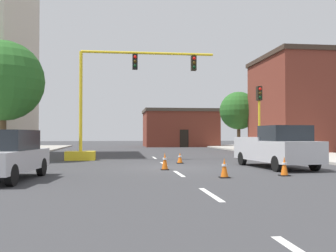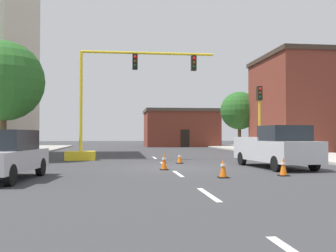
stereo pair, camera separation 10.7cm
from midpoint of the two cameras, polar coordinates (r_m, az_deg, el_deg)
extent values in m
plane|color=#38383A|center=(18.86, 0.04, -6.06)|extent=(160.00, 160.00, 0.00)
cube|color=#B2ADA3|center=(30.15, 20.65, -4.04)|extent=(6.00, 56.00, 0.14)
cube|color=silver|center=(10.53, 5.94, -9.84)|extent=(0.16, 2.40, 0.01)
cube|color=silver|center=(15.90, 1.41, -6.94)|extent=(0.16, 2.40, 0.01)
cube|color=silver|center=(21.33, -0.80, -5.49)|extent=(0.16, 2.40, 0.01)
cube|color=silver|center=(26.79, -2.11, -4.62)|extent=(0.16, 2.40, 0.01)
cube|color=brown|center=(53.01, 1.62, -0.51)|extent=(9.43, 7.60, 4.54)
cube|color=#4C4238|center=(53.10, 1.62, 2.15)|extent=(9.73, 7.90, 0.40)
cube|color=black|center=(49.22, 2.30, -1.82)|extent=(1.10, 0.06, 2.20)
cube|color=brown|center=(39.12, 21.29, 2.68)|extent=(11.05, 9.19, 8.41)
cube|color=#3D2D23|center=(39.66, 21.24, 9.04)|extent=(11.35, 9.49, 0.40)
cube|color=yellow|center=(24.92, -12.70, -4.22)|extent=(1.80, 1.20, 0.55)
cylinder|color=yellow|center=(24.97, -12.66, 3.53)|extent=(0.20, 0.20, 6.20)
cylinder|color=yellow|center=(25.37, -3.01, 10.51)|extent=(8.37, 0.16, 0.16)
cube|color=black|center=(25.21, -4.94, 9.25)|extent=(0.32, 0.36, 0.95)
sphere|color=red|center=(25.08, -4.92, 9.95)|extent=(0.20, 0.20, 0.20)
sphere|color=#38280A|center=(25.02, -4.92, 9.32)|extent=(0.20, 0.20, 0.20)
sphere|color=black|center=(24.97, -4.92, 8.69)|extent=(0.20, 0.20, 0.20)
cube|color=black|center=(25.63, 3.62, 9.08)|extent=(0.32, 0.36, 0.95)
sphere|color=red|center=(25.50, 3.70, 9.76)|extent=(0.20, 0.20, 0.20)
sphere|color=#38280A|center=(25.45, 3.70, 9.14)|extent=(0.20, 0.20, 0.20)
sphere|color=black|center=(25.40, 3.70, 8.52)|extent=(0.20, 0.20, 0.20)
cylinder|color=yellow|center=(26.80, 13.00, 0.53)|extent=(0.14, 0.14, 4.80)
cube|color=black|center=(26.93, 12.98, 4.63)|extent=(0.32, 0.36, 0.95)
sphere|color=red|center=(26.78, 13.11, 5.25)|extent=(0.20, 0.20, 0.20)
sphere|color=#38280A|center=(26.75, 13.12, 4.66)|extent=(0.20, 0.20, 0.20)
sphere|color=black|center=(26.73, 13.12, 4.06)|extent=(0.20, 0.20, 0.20)
cylinder|color=brown|center=(42.43, 10.15, -1.59)|extent=(0.36, 0.36, 2.63)
sphere|color=#286023|center=(42.51, 10.14, 2.22)|extent=(4.03, 4.03, 4.03)
cylinder|color=#4C3823|center=(25.33, -22.94, -1.34)|extent=(0.36, 0.36, 3.00)
sphere|color=#286023|center=(25.53, -22.88, 6.08)|extent=(4.79, 4.79, 4.79)
cube|color=#BCBCC1|center=(19.40, 15.16, -3.47)|extent=(2.50, 5.56, 0.95)
cube|color=#1E2328|center=(18.59, 16.43, -1.01)|extent=(2.00, 1.96, 0.70)
cube|color=#BCBCC1|center=(20.45, 13.60, -1.80)|extent=(2.25, 2.98, 0.16)
cylinder|color=black|center=(18.29, 20.36, -5.06)|extent=(0.28, 0.70, 0.68)
cylinder|color=black|center=(17.39, 15.35, -5.29)|extent=(0.28, 0.70, 0.68)
cylinder|color=black|center=(21.47, 15.02, -4.52)|extent=(0.28, 0.70, 0.68)
cylinder|color=black|center=(20.70, 10.58, -4.66)|extent=(0.28, 0.70, 0.68)
cube|color=#B7B7BC|center=(14.67, -22.88, -4.63)|extent=(2.30, 4.66, 0.70)
cube|color=#1E2328|center=(14.74, -22.71, -1.89)|extent=(1.93, 2.46, 0.70)
cylinder|color=black|center=(15.87, -18.06, -5.67)|extent=(0.29, 0.70, 0.68)
cylinder|color=black|center=(12.98, -21.98, -6.64)|extent=(0.29, 0.70, 0.68)
cube|color=black|center=(15.72, 16.35, -6.89)|extent=(0.36, 0.36, 0.04)
cone|color=orange|center=(15.68, 16.34, -5.55)|extent=(0.28, 0.28, 0.70)
cylinder|color=white|center=(15.68, 16.34, -5.24)|extent=(0.19, 0.19, 0.08)
cube|color=black|center=(14.56, 7.98, -7.39)|extent=(0.36, 0.36, 0.04)
cone|color=orange|center=(14.52, 7.98, -5.97)|extent=(0.28, 0.28, 0.68)
cylinder|color=white|center=(14.51, 7.98, -5.64)|extent=(0.19, 0.19, 0.08)
cube|color=black|center=(17.62, -0.64, -6.33)|extent=(0.36, 0.36, 0.04)
cone|color=orange|center=(17.59, -0.64, -5.07)|extent=(0.28, 0.28, 0.74)
cylinder|color=white|center=(17.58, -0.64, -4.78)|extent=(0.19, 0.19, 0.08)
cube|color=black|center=(21.57, 1.60, -5.40)|extent=(0.36, 0.36, 0.04)
cone|color=orange|center=(21.55, 1.60, -4.60)|extent=(0.28, 0.28, 0.56)
cylinder|color=white|center=(21.55, 1.60, -4.42)|extent=(0.19, 0.19, 0.08)
camera|label=1|loc=(0.05, -90.13, 0.00)|focal=42.00mm
camera|label=2|loc=(0.05, 89.87, 0.00)|focal=42.00mm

